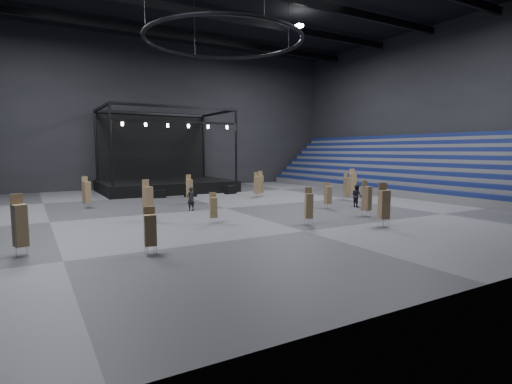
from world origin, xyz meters
TOP-DOWN VIEW (x-y plane):
  - floor at (0.00, 0.00)m, footprint 50.00×50.00m
  - wall_back at (0.00, 21.00)m, footprint 50.00×0.20m
  - wall_front at (0.00, -21.00)m, footprint 50.00×0.20m
  - wall_right at (25.00, 0.00)m, footprint 0.20×42.00m
  - bleachers_right at (22.94, 0.00)m, footprint 7.20×40.00m
  - stage at (0.00, 16.24)m, footprint 14.00×10.00m
  - truss_ring at (-0.00, 0.00)m, footprint 12.30×12.30m
  - flight_case_left at (-2.47, 9.55)m, footprint 1.25×0.81m
  - flight_case_mid at (0.42, 8.89)m, footprint 1.21×0.66m
  - flight_case_right at (5.10, 9.37)m, footprint 1.45×1.05m
  - chair_stack_0 at (6.88, -8.49)m, footprint 0.61×0.61m
  - chair_stack_1 at (11.76, -1.23)m, footprint 0.49×0.49m
  - chair_stack_2 at (1.57, -8.84)m, footprint 0.60×0.60m
  - chair_stack_3 at (-9.03, -11.23)m, footprint 0.59×0.59m
  - chair_stack_4 at (13.79, 0.17)m, footprint 0.66×0.66m
  - chair_stack_5 at (-1.48, 4.01)m, footprint 0.47×0.47m
  - chair_stack_6 at (5.09, -11.67)m, footprint 0.70×0.70m
  - chair_stack_7 at (-6.89, -2.78)m, footprint 0.65×0.65m
  - chair_stack_8 at (-14.00, -8.57)m, footprint 0.66×0.66m
  - chair_stack_9 at (-3.51, -5.62)m, footprint 0.55×0.55m
  - chair_stack_10 at (7.01, -4.21)m, footprint 0.48×0.48m
  - chair_stack_11 at (-9.55, 5.65)m, footprint 0.67×0.67m
  - chair_stack_12 at (6.68, 5.71)m, footprint 0.59×0.59m
  - chair_stack_13 at (5.88, 5.02)m, footprint 0.61×0.61m
  - man_center at (-2.87, 0.08)m, footprint 0.77×0.61m
  - crew_member at (9.63, -4.71)m, footprint 0.84×1.00m

SIDE VIEW (x-z plane):
  - floor at x=0.00m, z-range 0.00..0.00m
  - flight_case_left at x=-2.47m, z-range 0.00..0.77m
  - flight_case_mid at x=0.42m, z-range 0.00..0.78m
  - flight_case_right at x=5.10m, z-range 0.00..0.87m
  - crew_member at x=9.63m, z-range 0.00..1.83m
  - man_center at x=-2.87m, z-range 0.00..1.84m
  - chair_stack_9 at x=-3.51m, z-range 0.07..2.04m
  - chair_stack_10 at x=7.01m, z-range 0.06..2.16m
  - chair_stack_3 at x=-9.03m, z-range 0.08..2.21m
  - chair_stack_2 at x=1.57m, z-range 0.04..2.36m
  - chair_stack_13 at x=5.88m, z-range 0.04..2.52m
  - chair_stack_5 at x=-1.48m, z-range 0.02..2.55m
  - chair_stack_1 at x=11.76m, z-range 0.02..2.58m
  - chair_stack_12 at x=6.68m, z-range 0.04..2.59m
  - chair_stack_0 at x=6.88m, z-range 0.05..2.58m
  - chair_stack_11 at x=-9.55m, z-range 0.05..2.60m
  - chair_stack_6 at x=5.09m, z-range 0.06..2.71m
  - chair_stack_7 at x=-6.89m, z-range 0.03..2.76m
  - chair_stack_8 at x=-14.00m, z-range 0.03..2.77m
  - stage at x=0.00m, z-range -3.15..6.05m
  - chair_stack_4 at x=13.79m, z-range 0.04..2.87m
  - bleachers_right at x=22.94m, z-range -1.47..4.93m
  - wall_back at x=0.00m, z-range 0.00..18.00m
  - wall_front at x=0.00m, z-range 0.00..18.00m
  - wall_right at x=25.00m, z-range 0.00..18.00m
  - truss_ring at x=0.00m, z-range 10.43..15.58m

